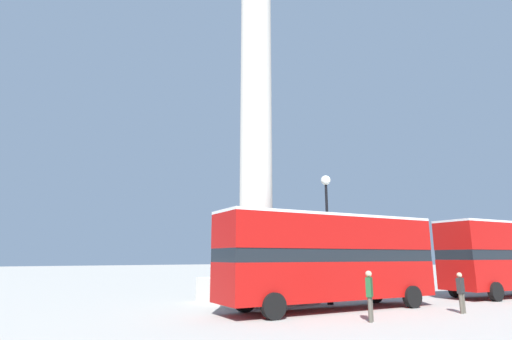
# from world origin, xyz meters

# --- Properties ---
(ground_plane) EXTENTS (200.00, 200.00, 0.00)m
(ground_plane) POSITION_xyz_m (0.00, 0.00, 0.00)
(ground_plane) COLOR #9E9B93
(monument_column) EXTENTS (4.74, 4.74, 24.53)m
(monument_column) POSITION_xyz_m (0.00, 0.00, 8.93)
(monument_column) COLOR beige
(monument_column) RESTS_ON ground_plane
(bus_a) EXTENTS (10.90, 3.25, 4.21)m
(bus_a) POSITION_xyz_m (1.22, -4.45, 2.33)
(bus_a) COLOR #A80F0C
(bus_a) RESTS_ON ground_plane
(bus_b) EXTENTS (10.35, 3.43, 4.36)m
(bus_b) POSITION_xyz_m (14.72, -5.60, 2.41)
(bus_b) COLOR #A80F0C
(bus_b) RESTS_ON ground_plane
(equestrian_statue) EXTENTS (4.26, 3.68, 5.52)m
(equestrian_statue) POSITION_xyz_m (11.25, 4.23, 1.46)
(equestrian_statue) COLOR beige
(equestrian_statue) RESTS_ON ground_plane
(street_lamp) EXTENTS (0.51, 0.51, 6.54)m
(street_lamp) POSITION_xyz_m (2.58, -2.84, 4.12)
(street_lamp) COLOR black
(street_lamp) RESTS_ON ground_plane
(pedestrian_near_lamp) EXTENTS (0.46, 0.25, 1.67)m
(pedestrian_near_lamp) POSITION_xyz_m (5.11, -8.17, 0.93)
(pedestrian_near_lamp) COLOR #4C473D
(pedestrian_near_lamp) RESTS_ON ground_plane
(pedestrian_by_plinth) EXTENTS (0.50, 0.42, 1.81)m
(pedestrian_by_plinth) POSITION_xyz_m (0.12, -7.68, 1.04)
(pedestrian_by_plinth) COLOR #4C473D
(pedestrian_by_plinth) RESTS_ON ground_plane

